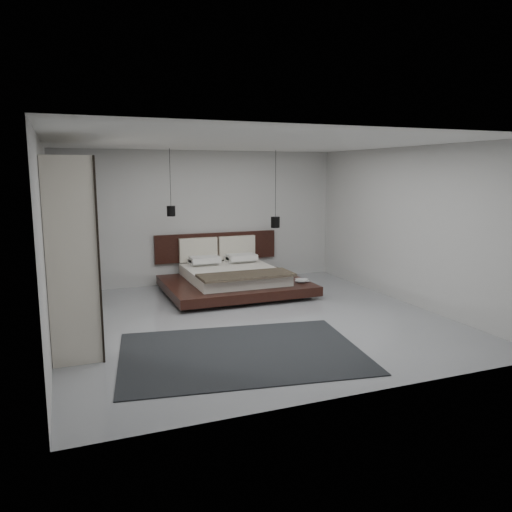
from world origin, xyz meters
name	(u,v)px	position (x,y,z in m)	size (l,w,h in m)	color
floor	(252,319)	(0.00, 0.00, 0.00)	(6.00, 6.00, 0.00)	gray
ceiling	(252,142)	(0.00, 0.00, 2.80)	(6.00, 6.00, 0.00)	white
wall_back	(202,217)	(0.00, 3.00, 1.40)	(6.00, 6.00, 0.00)	#BABAB8
wall_front	(357,267)	(0.00, -3.00, 1.40)	(6.00, 6.00, 0.00)	#BABAB8
wall_left	(46,243)	(-3.00, 0.00, 1.40)	(6.00, 6.00, 0.00)	#BABAB8
wall_right	(408,226)	(3.00, 0.00, 1.40)	(6.00, 6.00, 0.00)	#BABAB8
lattice_screen	(52,231)	(-2.95, 2.45, 1.30)	(0.05, 0.90, 2.60)	black
bed	(232,278)	(0.31, 1.91, 0.28)	(2.69, 2.35, 1.06)	black
book_lower	(297,281)	(1.42, 1.27, 0.26)	(0.22, 0.30, 0.03)	#99724C
book_upper	(297,280)	(1.40, 1.24, 0.29)	(0.20, 0.28, 0.02)	#99724C
pendant_left	(171,211)	(-0.79, 2.33, 1.61)	(0.16, 0.16, 1.30)	black
pendant_right	(275,222)	(1.42, 2.33, 1.31)	(0.19, 0.19, 1.61)	black
wardrobe	(70,249)	(-2.70, 0.24, 1.28)	(0.61, 2.60, 2.55)	beige
rug	(241,353)	(-0.68, -1.38, 0.01)	(3.14, 2.24, 0.01)	black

